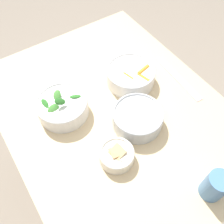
% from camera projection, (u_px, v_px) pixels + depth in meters
% --- Properties ---
extents(ground_plane, '(10.00, 10.00, 0.00)m').
position_uv_depth(ground_plane, '(113.00, 180.00, 1.57)').
color(ground_plane, gray).
extents(dining_table, '(1.00, 0.78, 0.77)m').
position_uv_depth(dining_table, '(114.00, 129.00, 1.05)').
color(dining_table, beige).
rests_on(dining_table, ground_plane).
extents(bowl_carrots, '(0.19, 0.19, 0.07)m').
position_uv_depth(bowl_carrots, '(131.00, 75.00, 0.99)').
color(bowl_carrots, white).
rests_on(bowl_carrots, dining_table).
extents(bowl_greens, '(0.19, 0.19, 0.10)m').
position_uv_depth(bowl_greens, '(62.00, 106.00, 0.90)').
color(bowl_greens, white).
rests_on(bowl_greens, dining_table).
extents(bowl_beans_hotdog, '(0.18, 0.18, 0.07)m').
position_uv_depth(bowl_beans_hotdog, '(137.00, 118.00, 0.88)').
color(bowl_beans_hotdog, silver).
rests_on(bowl_beans_hotdog, dining_table).
extents(bowl_cookies, '(0.11, 0.11, 0.05)m').
position_uv_depth(bowl_cookies, '(117.00, 155.00, 0.80)').
color(bowl_cookies, silver).
rests_on(bowl_cookies, dining_table).
extents(ruler, '(0.26, 0.04, 0.00)m').
position_uv_depth(ruler, '(179.00, 79.00, 1.03)').
color(ruler, '#EFB7C6').
rests_on(ruler, dining_table).
extents(cup, '(0.07, 0.07, 0.11)m').
position_uv_depth(cup, '(215.00, 186.00, 0.72)').
color(cup, '#4C7FB7').
rests_on(cup, dining_table).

